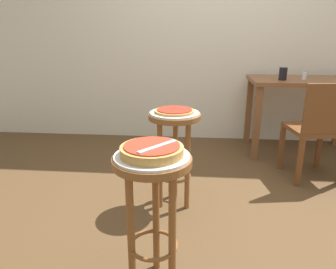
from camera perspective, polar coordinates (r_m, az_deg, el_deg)
The scene contains 13 objects.
ground_plane at distance 2.39m, azimuth 10.14°, elevation -12.87°, with size 6.00×6.00×0.00m, color brown.
back_wall at distance 3.71m, azimuth 9.31°, elevation 22.17°, with size 6.00×0.10×3.00m, color silver.
stool_foreground at distance 1.48m, azimuth -2.81°, elevation -10.92°, with size 0.36×0.36×0.69m.
serving_plate_foreground at distance 1.39m, azimuth -2.93°, elevation -3.96°, with size 0.34×0.34×0.01m, color silver.
pizza_foreground at distance 1.38m, azimuth -2.95°, elevation -2.86°, with size 0.28×0.28×0.05m.
stool_middle at distance 2.20m, azimuth 1.16°, elevation -0.97°, with size 0.36×0.36×0.69m.
serving_plate_middle at distance 2.14m, azimuth 1.19°, elevation 3.92°, with size 0.34×0.34×0.01m, color silver.
pizza_middle at distance 2.14m, azimuth 1.20°, elevation 4.33°, with size 0.27×0.27×0.02m.
dining_table at distance 3.49m, azimuth 23.56°, elevation 7.16°, with size 1.09×0.62×0.78m.
cup_near_edge at distance 3.28m, azimuth 20.15°, elevation 10.31°, with size 0.08×0.08×0.12m, color black.
condiment_shaker at distance 3.40m, azimuth 23.52°, elevation 9.74°, with size 0.04×0.04×0.07m, color white.
wooden_chair at distance 2.88m, azimuth 25.61°, elevation 1.12°, with size 0.46×0.46×0.85m.
pizza_server_knife at distance 1.35m, azimuth -1.83°, elevation -2.15°, with size 0.22×0.02×0.01m, color silver.
Camera 1 is at (-0.23, -2.05, 1.21)m, focal length 33.58 mm.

